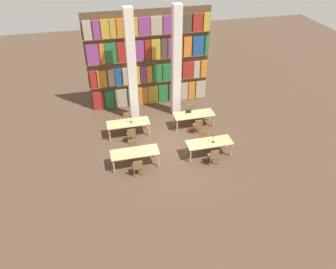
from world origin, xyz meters
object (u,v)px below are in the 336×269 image
Objects in this scene: reading_table_0 at (135,153)px; chair_3 at (204,139)px; laptop at (188,112)px; pillar_left at (132,68)px; reading_table_1 at (209,144)px; pillar_center at (176,63)px; reading_table_3 at (194,115)px; chair_0 at (138,167)px; chair_7 at (190,112)px; desk_lamp_0 at (213,137)px; chair_4 at (131,135)px; reading_table_2 at (128,124)px; chair_1 at (133,148)px; chair_6 at (198,125)px; chair_2 at (214,156)px; chair_5 at (128,120)px; desk_lamp_1 at (131,118)px.

chair_3 reaches higher than reading_table_0.
pillar_left is at bearing -27.78° from laptop.
reading_table_1 is 6.77× the size of laptop.
reading_table_0 is (-2.99, -4.13, -2.33)m from pillar_center.
chair_0 is at bearing -137.95° from reading_table_3.
chair_3 is (2.87, -3.51, -2.53)m from pillar_left.
chair_3 is 1.00× the size of chair_7.
desk_lamp_0 is (0.68, -4.25, -1.96)m from pillar_center.
pillar_center reaches higher than chair_3.
desk_lamp_0 is 4.09m from chair_4.
reading_table_3 is at bearing 92.37° from desk_lamp_0.
chair_3 and chair_4 have the same top height.
reading_table_2 is at bearing 144.18° from desk_lamp_0.
chair_4 is (0.09, 1.12, 0.00)m from chair_1.
desk_lamp_0 reaches higher than chair_0.
desk_lamp_0 reaches higher than laptop.
reading_table_2 is at bearing 169.15° from chair_6.
chair_1 is (0.00, 1.38, 0.00)m from chair_0.
chair_2 is at bearing -91.75° from reading_table_1.
desk_lamp_0 is at bearing 137.23° from chair_5.
desk_lamp_1 is (-3.46, 2.61, -0.02)m from desk_lamp_0.
chair_7 is at bearing 41.84° from reading_table_0.
pillar_left is at bearing 70.96° from reading_table_2.
chair_2 is (2.87, -4.89, -2.53)m from pillar_left.
reading_table_0 is 1.00× the size of reading_table_1.
pillar_center is 2.76m from chair_7.
chair_4 is at bearing 142.83° from chair_2.
desk_lamp_0 reaches higher than chair_4.
chair_1 is 2.71× the size of laptop.
chair_7 is at bearing 91.67° from desk_lamp_0.
pillar_left is at bearing 81.53° from reading_table_0.
chair_5 is at bearing 136.29° from reading_table_1.
pillar_center reaches higher than desk_lamp_1.
chair_5 is 2.16× the size of desk_lamp_1.
chair_1 is 3.87m from laptop.
pillar_center reaches higher than reading_table_2.
chair_5 is (-3.41, 3.26, -0.20)m from reading_table_1.
pillar_left reaches higher than chair_6.
chair_7 is (3.36, 0.71, -0.55)m from desk_lamp_1.
reading_table_1 is at bearing -91.12° from reading_table_3.
chair_2 is 5.20m from chair_5.
pillar_left is 3.74m from laptop.
pillar_center is 2.77× the size of reading_table_1.
pillar_left reaches higher than chair_0.
reading_table_3 is (0.57, -1.62, -2.33)m from pillar_center.
reading_table_1 is 0.72m from chair_3.
reading_table_1 is at bearing 167.66° from chair_1.
reading_table_1 is at bearing -91.89° from chair_6.
chair_0 is 4.78m from reading_table_3.
reading_table_1 is 1.00× the size of reading_table_2.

